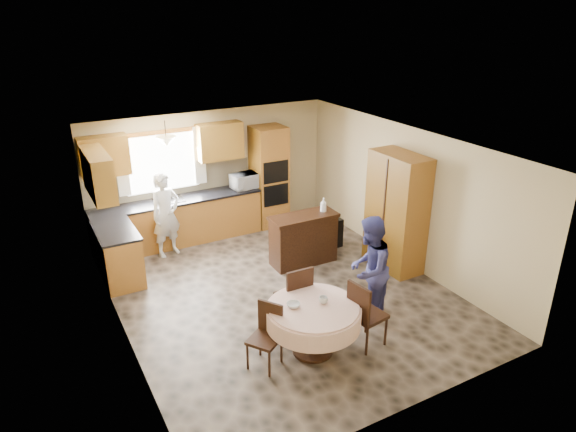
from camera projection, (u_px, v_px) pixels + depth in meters
The scene contains 36 objects.
floor at pixel (282, 293), 8.45m from camera, with size 5.00×6.00×0.01m, color #6E5C4D.
ceiling at pixel (281, 145), 7.49m from camera, with size 5.00×6.00×0.01m, color white.
wall_back at pixel (212, 172), 10.39m from camera, with size 5.00×0.02×2.50m, color tan.
wall_front at pixel (413, 320), 5.54m from camera, with size 5.00×0.02×2.50m, color tan.
wall_left at pixel (117, 260), 6.85m from camera, with size 0.02×6.00×2.50m, color tan.
wall_right at pixel (406, 197), 9.08m from camera, with size 0.02×6.00×2.50m, color tan.
window at pixel (162, 163), 9.79m from camera, with size 1.40×0.03×1.10m, color white.
curtain_left at pixel (122, 166), 9.40m from camera, with size 0.22×0.02×1.15m, color white.
curtain_right at pixel (200, 156), 10.07m from camera, with size 0.22×0.02×1.15m, color white.
base_cab_back at pixel (179, 222), 10.08m from camera, with size 3.30×0.60×0.88m, color #C67A34.
counter_back at pixel (177, 200), 9.90m from camera, with size 3.30×0.64×0.04m, color black.
base_cab_left at pixel (118, 255), 8.75m from camera, with size 0.60×1.20×0.88m, color #C67A34.
counter_left at pixel (115, 231), 8.57m from camera, with size 0.64×1.20×0.04m, color black.
backsplash at pixel (171, 182), 10.03m from camera, with size 3.30×0.02×0.55m, color tan.
wall_cab_left at pixel (104, 156), 9.09m from camera, with size 0.85×0.33×0.72m, color #B8812E.
wall_cab_right at pixel (220, 141), 10.07m from camera, with size 0.90×0.33×0.72m, color #B8812E.
wall_cab_side at pixel (98, 174), 8.13m from camera, with size 0.33×1.20×0.72m, color #B8812E.
oven_tower at pixel (269, 177), 10.73m from camera, with size 0.66×0.62×2.12m, color #C67A34.
oven_upper at pixel (276, 172), 10.40m from camera, with size 0.56×0.01×0.45m, color black.
oven_lower at pixel (276, 195), 10.59m from camera, with size 0.56×0.01×0.45m, color black.
pendant at pixel (166, 141), 9.21m from camera, with size 0.36×0.36×0.18m, color beige.
sideboard at pixel (303, 241), 9.29m from camera, with size 1.23×0.51×0.88m, color #341C0E.
space_heater at pixel (330, 233), 9.97m from camera, with size 0.42×0.29×0.57m, color black.
cupboard at pixel (396, 212), 8.95m from camera, with size 0.55×1.10×2.09m, color #C67A34.
dining_table at pixel (313, 316), 6.83m from camera, with size 1.27×1.27×0.72m.
chair_left at pixel (267, 332), 6.64m from camera, with size 0.52×0.52×0.87m.
chair_back at pixel (296, 294), 7.36m from camera, with size 0.45×0.45×1.01m.
chair_right at pixel (364, 312), 6.95m from camera, with size 0.49×0.49×1.00m.
framed_picture at pixel (384, 170), 9.41m from camera, with size 0.06×0.58×0.48m.
microwave at pixel (245, 181), 10.43m from camera, with size 0.55×0.37×0.30m, color silver.
person_sink at pixel (166, 215), 9.47m from camera, with size 0.59×0.39×1.61m, color silver.
person_dining at pixel (369, 269), 7.51m from camera, with size 0.79×0.62×1.63m, color navy.
bowl_sideboard at pixel (290, 220), 8.98m from camera, with size 0.23×0.23×0.06m, color #B2B2B2.
bottle_sideboard at pixel (323, 206), 9.24m from camera, with size 0.12×0.12×0.31m, color silver.
cup_table at pixel (323, 300), 6.81m from camera, with size 0.12×0.12×0.09m, color #B2B2B2.
bowl_table at pixel (293, 305), 6.74m from camera, with size 0.18×0.18×0.06m, color #B2B2B2.
Camera 1 is at (-3.44, -6.45, 4.42)m, focal length 32.00 mm.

